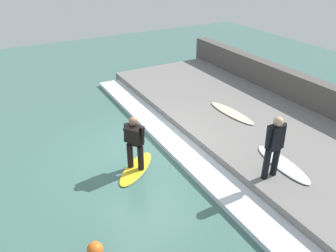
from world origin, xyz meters
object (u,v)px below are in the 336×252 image
marker_buoy (95,250)px  surfboard_waiting_near (283,164)px  surfer_waiting_near (274,144)px  surfboard_spare (232,113)px  surfboard_riding (136,168)px  surfer_riding (134,140)px

marker_buoy → surfboard_waiting_near: bearing=1.1°
surfer_waiting_near → surfboard_spare: bearing=66.4°
marker_buoy → surfer_waiting_near: bearing=-1.0°
surfboard_riding → surfboard_waiting_near: bearing=-33.4°
surfboard_riding → surfboard_waiting_near: surfboard_waiting_near is taller
marker_buoy → surfer_riding: bearing=50.1°
surfboard_riding → marker_buoy: bearing=-129.9°
surfboard_spare → marker_buoy: 6.41m
surfer_waiting_near → marker_buoy: bearing=179.0°
surfer_waiting_near → surfboard_spare: (1.36, 3.10, -0.86)m
surfer_riding → surfboard_spare: size_ratio=0.75×
surfboard_spare → surfer_waiting_near: bearing=-113.6°
surfboard_spare → marker_buoy: (-5.65, -3.02, -0.23)m
surfer_waiting_near → surfboard_spare: size_ratio=0.79×
surfboard_riding → marker_buoy: size_ratio=5.02×
surfer_waiting_near → surfboard_riding: bearing=138.1°
surfboard_waiting_near → marker_buoy: bearing=-178.9°
surfboard_waiting_near → surfboard_spare: bearing=76.3°
surfer_riding → surfer_waiting_near: 3.37m
surfboard_waiting_near → surfboard_spare: same height
surfboard_riding → surfer_waiting_near: surfer_waiting_near is taller
surfboard_riding → surfer_riding: 0.87m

